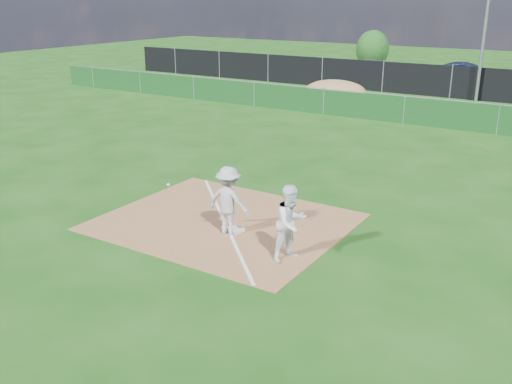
% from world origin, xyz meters
% --- Properties ---
extents(ground, '(90.00, 90.00, 0.00)m').
position_xyz_m(ground, '(0.00, 10.00, 0.00)').
color(ground, '#15470F').
rests_on(ground, ground).
extents(infield_dirt, '(6.00, 5.00, 0.02)m').
position_xyz_m(infield_dirt, '(0.00, 1.00, 0.01)').
color(infield_dirt, '#905F39').
rests_on(infield_dirt, ground).
extents(foul_line, '(5.01, 5.01, 0.01)m').
position_xyz_m(foul_line, '(0.00, 1.00, 0.03)').
color(foul_line, white).
rests_on(foul_line, infield_dirt).
extents(green_fence, '(44.00, 0.05, 1.20)m').
position_xyz_m(green_fence, '(0.00, 15.00, 0.60)').
color(green_fence, '#103B16').
rests_on(green_fence, ground).
extents(dirt_mound, '(3.38, 2.60, 1.17)m').
position_xyz_m(dirt_mound, '(-5.00, 18.50, 0.58)').
color(dirt_mound, '#977249').
rests_on(dirt_mound, ground).
extents(black_fence, '(46.00, 0.04, 1.80)m').
position_xyz_m(black_fence, '(0.00, 23.00, 0.90)').
color(black_fence, black).
rests_on(black_fence, ground).
extents(parking_lot, '(46.00, 9.00, 0.01)m').
position_xyz_m(parking_lot, '(0.00, 28.00, 0.01)').
color(parking_lot, black).
rests_on(parking_lot, ground).
extents(light_pole, '(0.16, 0.16, 8.00)m').
position_xyz_m(light_pole, '(1.50, 22.70, 4.00)').
color(light_pole, slate).
rests_on(light_pole, ground).
extents(first_base, '(0.41, 0.41, 0.07)m').
position_xyz_m(first_base, '(0.59, 0.62, 0.06)').
color(first_base, white).
rests_on(first_base, infield_dirt).
extents(play_at_first, '(2.39, 0.67, 1.69)m').
position_xyz_m(play_at_first, '(0.54, 0.45, 0.86)').
color(play_at_first, '#BCBCBF').
rests_on(play_at_first, infield_dirt).
extents(runner, '(0.88, 1.00, 1.72)m').
position_xyz_m(runner, '(2.48, 0.02, 0.86)').
color(runner, white).
rests_on(runner, ground).
extents(car_left, '(4.23, 1.95, 1.41)m').
position_xyz_m(car_left, '(-6.36, 28.07, 0.71)').
color(car_left, '#B2B5BB').
rests_on(car_left, parking_lot).
extents(car_mid, '(4.57, 1.97, 1.46)m').
position_xyz_m(car_mid, '(-0.24, 27.72, 0.74)').
color(car_mid, black).
rests_on(car_mid, parking_lot).
extents(tree_left, '(2.52, 2.52, 2.99)m').
position_xyz_m(tree_left, '(-8.54, 32.79, 1.54)').
color(tree_left, '#382316').
rests_on(tree_left, ground).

